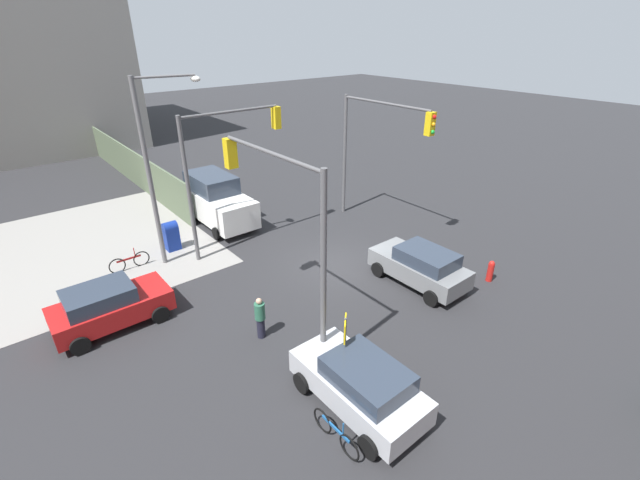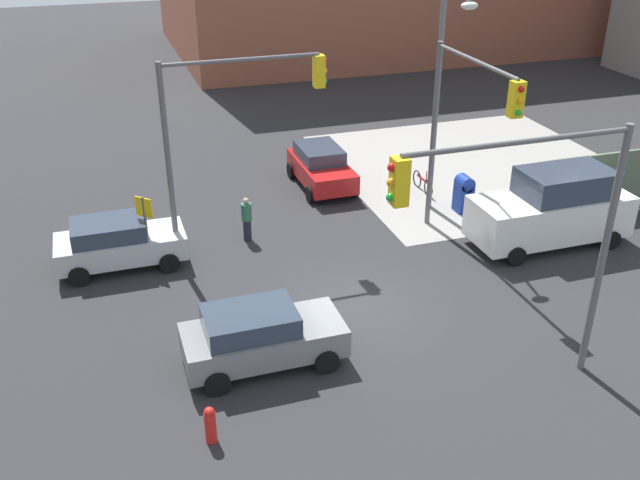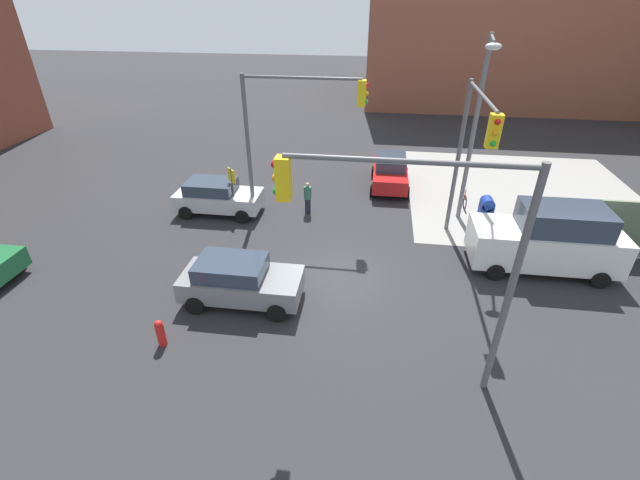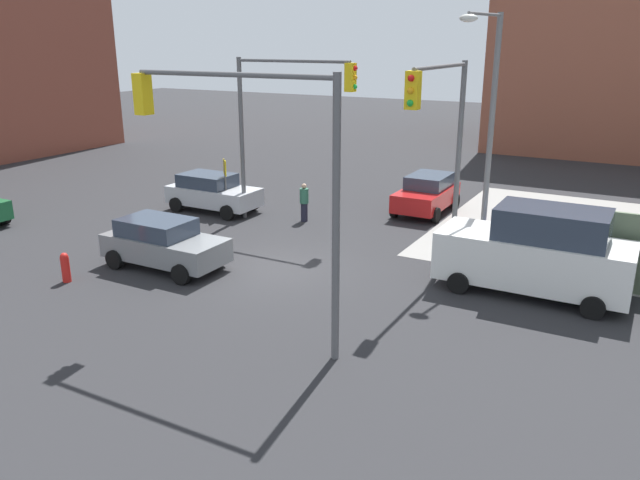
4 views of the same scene
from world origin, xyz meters
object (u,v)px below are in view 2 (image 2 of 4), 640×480
object	(u,v)px
traffic_signal_nw_corner	(230,118)
bicycle_leaning_on_fence	(423,183)
fire_hydrant	(210,424)
coupe_red	(321,167)
street_lamp_corner	(441,87)
hatchback_silver	(118,242)
traffic_signal_se_corner	(530,215)
bicycle_at_crosswalk	(102,241)
van_white_delivery	(553,208)
sedan_gray	(260,336)
mailbox_blue	(464,193)
pedestrian_crossing	(247,219)
traffic_signal_ne_corner	(463,115)

from	to	relation	value
traffic_signal_nw_corner	bicycle_leaning_on_fence	size ratio (longest dim) A/B	3.71
fire_hydrant	coupe_red	size ratio (longest dim) A/B	0.24
street_lamp_corner	hatchback_silver	world-z (taller)	street_lamp_corner
traffic_signal_se_corner	bicycle_at_crosswalk	bearing A→B (deg)	130.92
bicycle_at_crosswalk	traffic_signal_nw_corner	bearing A→B (deg)	-19.28
traffic_signal_se_corner	van_white_delivery	size ratio (longest dim) A/B	1.20
street_lamp_corner	sedan_gray	distance (m)	11.70
hatchback_silver	coupe_red	distance (m)	9.29
coupe_red	mailbox_blue	bearing A→B (deg)	-42.92
traffic_signal_se_corner	fire_hydrant	bearing A→B (deg)	177.65
traffic_signal_se_corner	street_lamp_corner	distance (m)	10.33
hatchback_silver	sedan_gray	size ratio (longest dim) A/B	0.98
coupe_red	bicycle_leaning_on_fence	size ratio (longest dim) A/B	2.24
traffic_signal_nw_corner	sedan_gray	bearing A→B (deg)	-96.64
van_white_delivery	pedestrian_crossing	size ratio (longest dim) A/B	3.41
street_lamp_corner	fire_hydrant	bearing A→B (deg)	-136.47
traffic_signal_nw_corner	traffic_signal_se_corner	distance (m)	10.21
traffic_signal_nw_corner	bicycle_leaning_on_fence	xyz separation A→B (m)	(8.12, 2.70, -4.27)
traffic_signal_nw_corner	street_lamp_corner	distance (m)	7.71
traffic_signal_se_corner	coupe_red	size ratio (longest dim) A/B	1.66
traffic_signal_nw_corner	bicycle_at_crosswalk	distance (m)	6.23
van_white_delivery	hatchback_silver	bearing A→B (deg)	168.42
sedan_gray	fire_hydrant	bearing A→B (deg)	-125.63
traffic_signal_nw_corner	street_lamp_corner	xyz separation A→B (m)	(7.66, 0.94, 0.09)
traffic_signal_nw_corner	coupe_red	xyz separation A→B (m)	(4.44, 4.48, -3.77)
mailbox_blue	fire_hydrant	distance (m)	14.50
sedan_gray	hatchback_silver	bearing A→B (deg)	115.53
sedan_gray	bicycle_at_crosswalk	world-z (taller)	sedan_gray
mailbox_blue	van_white_delivery	bearing A→B (deg)	-63.66
traffic_signal_ne_corner	bicycle_at_crosswalk	size ratio (longest dim) A/B	3.71
van_white_delivery	bicycle_at_crosswalk	xyz separation A→B (m)	(-14.59, 4.20, -0.93)
fire_hydrant	bicycle_leaning_on_fence	distance (m)	15.56
traffic_signal_ne_corner	bicycle_leaning_on_fence	world-z (taller)	traffic_signal_ne_corner
pedestrian_crossing	traffic_signal_nw_corner	bearing A→B (deg)	80.04
sedan_gray	bicycle_at_crosswalk	bearing A→B (deg)	114.69
fire_hydrant	sedan_gray	distance (m)	3.04
bicycle_leaning_on_fence	bicycle_at_crosswalk	xyz separation A→B (m)	(-12.40, -1.20, 0.00)
mailbox_blue	coupe_red	distance (m)	5.84
pedestrian_crossing	van_white_delivery	bearing A→B (deg)	-172.76
sedan_gray	coupe_red	world-z (taller)	same
traffic_signal_ne_corner	sedan_gray	size ratio (longest dim) A/B	1.58
fire_hydrant	bicycle_leaning_on_fence	world-z (taller)	bicycle_leaning_on_fence
street_lamp_corner	van_white_delivery	xyz separation A→B (m)	(2.64, -3.64, -3.42)
traffic_signal_nw_corner	traffic_signal_se_corner	xyz separation A→B (m)	(4.81, -9.00, 0.03)
fire_hydrant	traffic_signal_se_corner	bearing A→B (deg)	-2.35
van_white_delivery	fire_hydrant	bearing A→B (deg)	-154.86
coupe_red	pedestrian_crossing	world-z (taller)	coupe_red
fire_hydrant	pedestrian_crossing	distance (m)	9.87
traffic_signal_ne_corner	bicycle_at_crosswalk	distance (m)	12.54
street_lamp_corner	bicycle_at_crosswalk	world-z (taller)	street_lamp_corner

